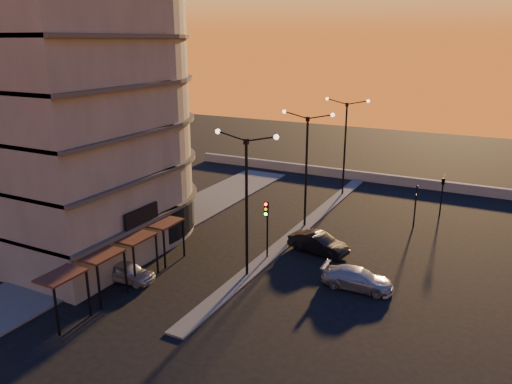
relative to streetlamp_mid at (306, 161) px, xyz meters
The scene contains 14 objects.
ground 11.46m from the streetlamp_mid, 90.00° to the right, with size 120.00×120.00×0.00m, color black.
sidewalk_west 13.30m from the streetlamp_mid, 150.26° to the right, with size 5.00×40.00×0.12m, color #494947.
median 5.53m from the streetlamp_mid, 90.00° to the left, with size 1.20×36.00×0.12m, color #494947.
parapet 16.91m from the streetlamp_mid, 82.87° to the left, with size 44.00×0.50×1.00m, color slate.
building 18.31m from the streetlamp_mid, 144.54° to the right, with size 14.35×17.08×25.00m.
streetlamp_near 10.00m from the streetlamp_mid, 90.00° to the right, with size 4.32×0.32×9.51m.
streetlamp_mid is the anchor object (origin of this frame).
streetlamp_far 10.00m from the streetlamp_mid, 90.00° to the left, with size 4.32×0.32×9.51m.
traffic_light_main 7.62m from the streetlamp_mid, 90.00° to the right, with size 0.28×0.44×4.25m.
signal_east_a 9.67m from the streetlamp_mid, 26.57° to the left, with size 0.13×0.16×3.60m.
signal_east_b 12.67m from the streetlamp_mid, 40.10° to the left, with size 0.42×1.99×3.60m.
car_hatchback 16.38m from the streetlamp_mid, 114.60° to the right, with size 1.52×3.78×1.29m, color #B8BAC1.
car_sedan 7.14m from the streetlamp_mid, 57.24° to the right, with size 1.53×4.39×1.45m, color black.
car_wagon 11.93m from the streetlamp_mid, 50.52° to the right, with size 1.80×4.42×1.28m, color #9B9EA2.
Camera 1 is at (14.14, -26.03, 14.79)m, focal length 35.00 mm.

